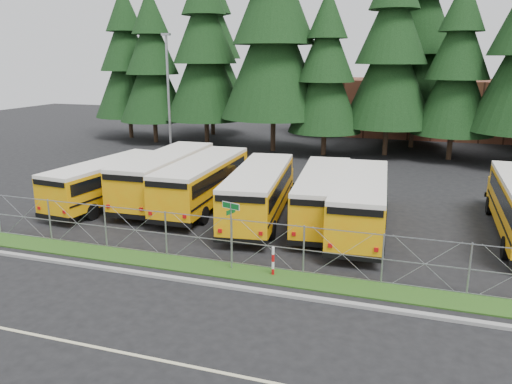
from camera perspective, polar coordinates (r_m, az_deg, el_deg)
ground at (r=21.41m, az=0.74°, el=-7.57°), size 120.00×120.00×0.00m
curb at (r=18.71m, az=-2.14°, el=-10.86°), size 50.00×0.25×0.12m
grass_verge at (r=19.92m, az=-0.74°, el=-9.27°), size 50.00×1.40×0.06m
road_lane_line at (r=14.84m, az=-9.03°, el=-18.80°), size 50.00×0.12×0.01m
chainlink_fence at (r=20.16m, az=-0.10°, el=-5.98°), size 44.00×0.10×2.00m
brick_building at (r=59.11m, az=18.35°, el=9.19°), size 22.00×10.00×6.00m
bus_1 at (r=30.05m, az=-16.25°, el=1.06°), size 3.34×10.00×2.57m
bus_2 at (r=30.03m, az=-9.98°, el=1.70°), size 2.91×10.97×2.86m
bus_3 at (r=28.50m, az=-5.80°, el=1.05°), size 2.77×10.64×2.77m
bus_4 at (r=26.09m, az=0.50°, el=-0.19°), size 3.80×10.78×2.77m
bus_5 at (r=25.85m, az=7.75°, el=-0.58°), size 3.42×10.39×2.67m
bus_6 at (r=24.79m, az=11.82°, el=-1.32°), size 3.15×10.70×2.77m
street_sign at (r=19.62m, az=-2.88°, el=-3.39°), size 0.81×0.53×2.81m
striped_bollard at (r=19.55m, az=1.96°, el=-7.94°), size 0.11×0.11×1.20m
light_standard at (r=41.49m, az=-9.97°, el=11.03°), size 0.70×0.35×10.14m
conifer_0 at (r=55.08m, az=-14.55°, el=14.04°), size 6.99×6.99×15.47m
conifer_1 at (r=51.36m, az=-11.78°, el=13.83°), size 6.73×6.73×14.87m
conifer_2 at (r=48.79m, az=-5.86°, el=15.37°), size 7.77×7.77×17.19m
conifer_3 at (r=45.49m, az=2.06°, el=17.76°), size 9.41×9.41×20.82m
conifer_4 at (r=43.76m, az=8.01°, el=13.25°), size 6.32×6.32×13.98m
conifer_5 at (r=44.84m, az=15.19°, el=14.99°), size 7.78×7.78×17.20m
conifer_6 at (r=44.39m, az=22.02°, el=12.76°), size 6.60×6.60×14.60m
conifer_10 at (r=55.87m, az=-5.14°, el=15.82°), size 8.20×8.20×18.14m
conifer_11 at (r=55.78m, az=7.94°, el=14.23°), size 6.87×6.87×15.19m
conifer_12 at (r=49.65m, az=18.13°, el=15.80°), size 8.61×8.61×19.04m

